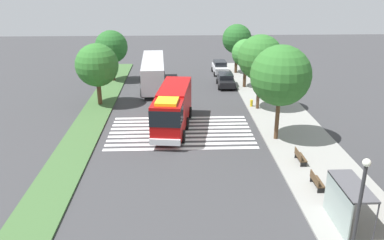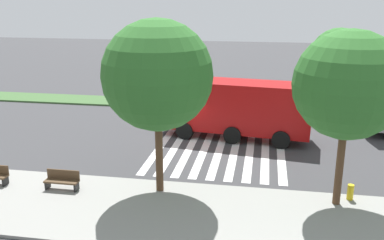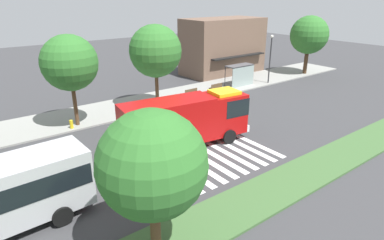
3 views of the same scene
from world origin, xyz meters
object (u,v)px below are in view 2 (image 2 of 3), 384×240
(fire_truck, at_px, (231,106))
(sidewalk_tree_east, at_px, (157,75))
(sidewalk_tree_center, at_px, (348,85))
(median_tree_west, at_px, (339,57))
(bench_west_of_shelter, at_px, (62,180))
(fire_hydrant, at_px, (350,192))

(fire_truck, height_order, sidewalk_tree_east, sidewalk_tree_east)
(sidewalk_tree_center, xyz_separation_m, sidewalk_tree_east, (7.90, 0.00, 0.15))
(sidewalk_tree_center, distance_m, median_tree_west, 16.61)
(bench_west_of_shelter, relative_size, sidewalk_tree_center, 0.21)
(sidewalk_tree_center, relative_size, median_tree_west, 1.17)
(fire_truck, height_order, sidewalk_tree_center, sidewalk_tree_center)
(sidewalk_tree_center, height_order, median_tree_west, sidewalk_tree_center)
(sidewalk_tree_center, relative_size, sidewalk_tree_east, 0.96)
(fire_truck, bearing_deg, sidewalk_tree_center, 129.18)
(sidewalk_tree_east, bearing_deg, median_tree_west, -121.51)
(sidewalk_tree_center, distance_m, fire_hydrant, 4.97)
(fire_hydrant, bearing_deg, median_tree_west, -95.43)
(median_tree_west, bearing_deg, fire_hydrant, 84.57)
(fire_truck, relative_size, median_tree_west, 1.54)
(fire_truck, xyz_separation_m, sidewalk_tree_center, (-5.39, 8.67, 3.28))
(fire_truck, xyz_separation_m, median_tree_west, (-7.56, -7.76, 2.19))
(bench_west_of_shelter, height_order, fire_hydrant, bench_west_of_shelter)
(sidewalk_tree_center, bearing_deg, median_tree_west, -97.53)
(bench_west_of_shelter, xyz_separation_m, sidewalk_tree_east, (-4.52, -0.68, 4.95))
(median_tree_west, bearing_deg, fire_truck, 45.73)
(fire_truck, distance_m, bench_west_of_shelter, 11.79)
(sidewalk_tree_center, bearing_deg, fire_truck, -58.13)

